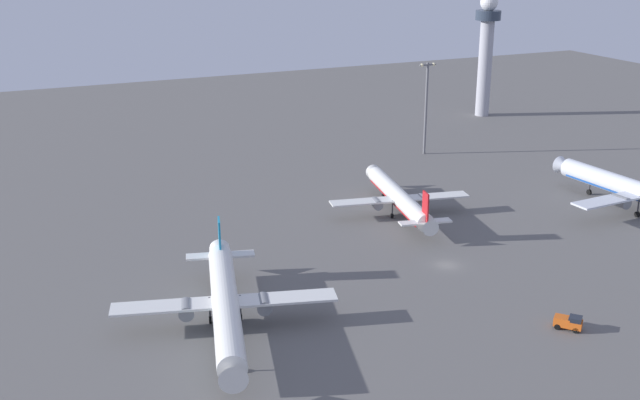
{
  "coord_description": "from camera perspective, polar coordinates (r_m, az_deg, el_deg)",
  "views": [
    {
      "loc": [
        -75.03,
        -111.14,
        57.14
      ],
      "look_at": [
        -10.74,
        32.14,
        4.0
      ],
      "focal_mm": 44.56,
      "sensor_mm": 36.0,
      "label": 1
    }
  ],
  "objects": [
    {
      "name": "cargo_loader",
      "position": [
        127.11,
        17.43,
        -8.36
      ],
      "size": [
        4.19,
        4.41,
        2.25
      ],
      "rotation": [
        0.0,
        0.0,
        3.86
      ],
      "color": "#D85919",
      "rests_on": "ground"
    },
    {
      "name": "ground_plane",
      "position": [
        145.76,
        9.09,
        -4.64
      ],
      "size": [
        416.0,
        416.0,
        0.0
      ],
      "primitive_type": "plane",
      "color": "#605E5B"
    },
    {
      "name": "control_tower",
      "position": [
        263.69,
        11.85,
        10.76
      ],
      "size": [
        8.0,
        8.0,
        39.03
      ],
      "color": "#A8A8B2",
      "rests_on": "ground"
    },
    {
      "name": "apron_light_west",
      "position": [
        214.41,
        7.63,
        6.98
      ],
      "size": [
        4.8,
        0.9,
        24.74
      ],
      "color": "slate",
      "rests_on": "ground"
    },
    {
      "name": "airplane_near_gate",
      "position": [
        121.06,
        -6.82,
        -7.35
      ],
      "size": [
        33.9,
        43.2,
        11.25
      ],
      "rotation": [
        0.0,
        0.0,
        2.88
      ],
      "color": "silver",
      "rests_on": "ground"
    },
    {
      "name": "airplane_mid_apron",
      "position": [
        168.8,
        5.71,
        0.16
      ],
      "size": [
        30.17,
        38.55,
        9.94
      ],
      "rotation": [
        0.0,
        0.0,
        -0.2
      ],
      "color": "silver",
      "rests_on": "ground"
    },
    {
      "name": "airplane_far_stand",
      "position": [
        182.33,
        21.95,
        0.53
      ],
      "size": [
        36.45,
        46.81,
        12.0
      ],
      "rotation": [
        0.0,
        0.0,
        0.07
      ],
      "color": "silver",
      "rests_on": "ground"
    }
  ]
}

